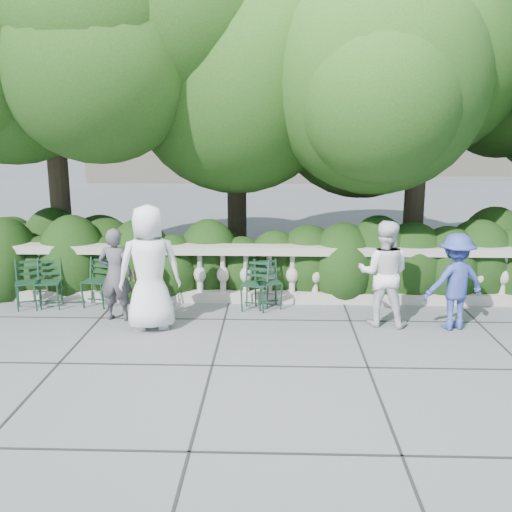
{
  "coord_description": "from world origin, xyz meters",
  "views": [
    {
      "loc": [
        0.3,
        -7.82,
        3.0
      ],
      "look_at": [
        0.0,
        1.0,
        1.0
      ],
      "focal_mm": 40.0,
      "sensor_mm": 36.0,
      "label": 1
    }
  ],
  "objects_px": {
    "chair_weathered": "(161,321)",
    "person_casual_man": "(384,273)",
    "chair_d": "(253,313)",
    "person_older_blue": "(455,282)",
    "chair_c": "(94,309)",
    "person_businessman": "(149,268)",
    "chair_a": "(48,310)",
    "chair_b": "(30,310)",
    "person_woman_grey": "(116,274)",
    "chair_e": "(270,310)"
  },
  "relations": [
    {
      "from": "chair_b",
      "to": "person_businessman",
      "type": "height_order",
      "value": "person_businessman"
    },
    {
      "from": "chair_e",
      "to": "chair_a",
      "type": "bearing_deg",
      "value": 165.71
    },
    {
      "from": "person_businessman",
      "to": "person_woman_grey",
      "type": "relative_size",
      "value": 1.29
    },
    {
      "from": "chair_c",
      "to": "chair_d",
      "type": "relative_size",
      "value": 1.0
    },
    {
      "from": "chair_e",
      "to": "person_older_blue",
      "type": "bearing_deg",
      "value": -31.76
    },
    {
      "from": "chair_e",
      "to": "chair_weathered",
      "type": "distance_m",
      "value": 1.84
    },
    {
      "from": "person_businessman",
      "to": "chair_d",
      "type": "bearing_deg",
      "value": -165.12
    },
    {
      "from": "chair_c",
      "to": "person_casual_man",
      "type": "bearing_deg",
      "value": 2.14
    },
    {
      "from": "person_casual_man",
      "to": "person_older_blue",
      "type": "relative_size",
      "value": 1.11
    },
    {
      "from": "chair_c",
      "to": "person_casual_man",
      "type": "distance_m",
      "value": 4.83
    },
    {
      "from": "person_casual_man",
      "to": "person_older_blue",
      "type": "distance_m",
      "value": 1.05
    },
    {
      "from": "chair_b",
      "to": "person_businessman",
      "type": "bearing_deg",
      "value": -41.17
    },
    {
      "from": "chair_b",
      "to": "person_casual_man",
      "type": "xyz_separation_m",
      "value": [
        5.76,
        -0.48,
        0.82
      ]
    },
    {
      "from": "chair_b",
      "to": "chair_d",
      "type": "distance_m",
      "value": 3.73
    },
    {
      "from": "chair_c",
      "to": "chair_e",
      "type": "relative_size",
      "value": 1.0
    },
    {
      "from": "person_businessman",
      "to": "person_casual_man",
      "type": "distance_m",
      "value": 3.55
    },
    {
      "from": "chair_d",
      "to": "chair_a",
      "type": "bearing_deg",
      "value": -167.58
    },
    {
      "from": "chair_b",
      "to": "person_woman_grey",
      "type": "height_order",
      "value": "person_woman_grey"
    },
    {
      "from": "person_woman_grey",
      "to": "chair_weathered",
      "type": "bearing_deg",
      "value": -179.26
    },
    {
      "from": "person_woman_grey",
      "to": "person_businessman",
      "type": "bearing_deg",
      "value": 153.82
    },
    {
      "from": "person_older_blue",
      "to": "chair_d",
      "type": "bearing_deg",
      "value": -27.71
    },
    {
      "from": "person_woman_grey",
      "to": "chair_c",
      "type": "bearing_deg",
      "value": -37.37
    },
    {
      "from": "person_woman_grey",
      "to": "chair_a",
      "type": "bearing_deg",
      "value": -11.29
    },
    {
      "from": "chair_b",
      "to": "chair_c",
      "type": "distance_m",
      "value": 1.05
    },
    {
      "from": "person_businessman",
      "to": "person_older_blue",
      "type": "height_order",
      "value": "person_businessman"
    },
    {
      "from": "person_casual_man",
      "to": "person_older_blue",
      "type": "bearing_deg",
      "value": -174.41
    },
    {
      "from": "chair_weathered",
      "to": "person_casual_man",
      "type": "xyz_separation_m",
      "value": [
        3.47,
        -0.02,
        0.82
      ]
    },
    {
      "from": "chair_weathered",
      "to": "chair_e",
      "type": "bearing_deg",
      "value": -38.98
    },
    {
      "from": "chair_b",
      "to": "person_casual_man",
      "type": "distance_m",
      "value": 5.84
    },
    {
      "from": "chair_weathered",
      "to": "person_older_blue",
      "type": "relative_size",
      "value": 0.57
    },
    {
      "from": "chair_d",
      "to": "chair_e",
      "type": "bearing_deg",
      "value": 35.36
    },
    {
      "from": "chair_d",
      "to": "person_woman_grey",
      "type": "height_order",
      "value": "person_woman_grey"
    },
    {
      "from": "chair_a",
      "to": "chair_d",
      "type": "relative_size",
      "value": 1.0
    },
    {
      "from": "chair_d",
      "to": "person_businessman",
      "type": "height_order",
      "value": "person_businessman"
    },
    {
      "from": "chair_d",
      "to": "chair_e",
      "type": "relative_size",
      "value": 1.0
    },
    {
      "from": "chair_e",
      "to": "person_casual_man",
      "type": "xyz_separation_m",
      "value": [
        1.73,
        -0.62,
        0.82
      ]
    },
    {
      "from": "chair_a",
      "to": "person_businessman",
      "type": "height_order",
      "value": "person_businessman"
    },
    {
      "from": "chair_d",
      "to": "chair_weathered",
      "type": "height_order",
      "value": "same"
    },
    {
      "from": "chair_b",
      "to": "chair_e",
      "type": "distance_m",
      "value": 4.03
    },
    {
      "from": "chair_a",
      "to": "chair_c",
      "type": "height_order",
      "value": "same"
    },
    {
      "from": "chair_weathered",
      "to": "person_casual_man",
      "type": "relative_size",
      "value": 0.51
    },
    {
      "from": "chair_b",
      "to": "person_businessman",
      "type": "distance_m",
      "value": 2.54
    },
    {
      "from": "chair_weathered",
      "to": "person_woman_grey",
      "type": "height_order",
      "value": "person_woman_grey"
    },
    {
      "from": "chair_a",
      "to": "person_businessman",
      "type": "relative_size",
      "value": 0.44
    },
    {
      "from": "chair_d",
      "to": "person_older_blue",
      "type": "distance_m",
      "value": 3.22
    },
    {
      "from": "chair_a",
      "to": "chair_weathered",
      "type": "height_order",
      "value": "same"
    },
    {
      "from": "person_woman_grey",
      "to": "chair_b",
      "type": "bearing_deg",
      "value": -7.83
    },
    {
      "from": "chair_d",
      "to": "person_casual_man",
      "type": "xyz_separation_m",
      "value": [
        2.03,
        -0.49,
        0.82
      ]
    },
    {
      "from": "chair_e",
      "to": "person_businessman",
      "type": "relative_size",
      "value": 0.44
    },
    {
      "from": "chair_a",
      "to": "chair_e",
      "type": "xyz_separation_m",
      "value": [
        3.72,
        0.13,
        0.0
      ]
    }
  ]
}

